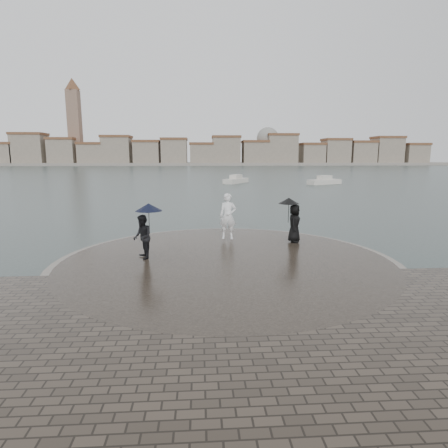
{
  "coord_description": "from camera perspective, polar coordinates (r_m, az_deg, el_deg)",
  "views": [
    {
      "loc": [
        -0.94,
        -9.69,
        4.09
      ],
      "look_at": [
        0.0,
        4.8,
        1.45
      ],
      "focal_mm": 30.0,
      "sensor_mm": 36.0,
      "label": 1
    }
  ],
  "objects": [
    {
      "name": "statue",
      "position": [
        16.98,
        0.6,
        1.19
      ],
      "size": [
        0.8,
        0.57,
        2.08
      ],
      "primitive_type": "imported",
      "rotation": [
        0.0,
        0.0,
        -0.1
      ],
      "color": "white",
      "rests_on": "quay_tip"
    },
    {
      "name": "quay_tip",
      "position": [
        13.79,
        0.35,
        -6.16
      ],
      "size": [
        11.9,
        11.9,
        0.36
      ],
      "primitive_type": "cylinder",
      "color": "#2D261E",
      "rests_on": "ground"
    },
    {
      "name": "kerb_ring",
      "position": [
        13.8,
        0.35,
        -6.25
      ],
      "size": [
        12.5,
        12.5,
        0.32
      ],
      "primitive_type": "cylinder",
      "color": "gray",
      "rests_on": "ground"
    },
    {
      "name": "visitor_right",
      "position": [
        16.61,
        10.48,
        0.91
      ],
      "size": [
        1.11,
        1.04,
        1.95
      ],
      "color": "black",
      "rests_on": "quay_tip"
    },
    {
      "name": "ground",
      "position": [
        10.56,
        1.72,
        -12.48
      ],
      "size": [
        400.0,
        400.0,
        0.0
      ],
      "primitive_type": "plane",
      "color": "#2B3835",
      "rests_on": "ground"
    },
    {
      "name": "far_skyline",
      "position": [
        170.49,
        -5.6,
        10.76
      ],
      "size": [
        260.0,
        20.0,
        37.0
      ],
      "color": "gray",
      "rests_on": "ground"
    },
    {
      "name": "visitor_left",
      "position": [
        13.98,
        -12.09,
        -0.77
      ],
      "size": [
        1.18,
        1.08,
        2.04
      ],
      "color": "black",
      "rests_on": "quay_tip"
    },
    {
      "name": "boats",
      "position": [
        57.37,
        8.42,
        6.48
      ],
      "size": [
        17.83,
        7.9,
        1.5
      ],
      "color": "silver",
      "rests_on": "ground"
    }
  ]
}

